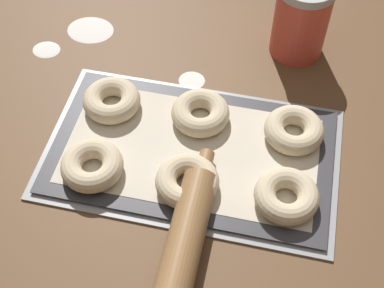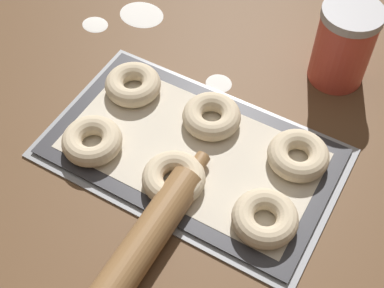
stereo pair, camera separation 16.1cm
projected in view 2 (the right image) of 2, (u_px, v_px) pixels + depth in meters
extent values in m
plane|color=brown|center=(189.00, 158.00, 0.92)|extent=(2.80, 2.80, 0.00)
cube|color=#93969B|center=(192.00, 153.00, 0.92)|extent=(0.50, 0.30, 0.01)
cube|color=#333338|center=(192.00, 151.00, 0.91)|extent=(0.48, 0.28, 0.00)
cube|color=beige|center=(192.00, 151.00, 0.91)|extent=(0.43, 0.23, 0.00)
torus|color=beige|center=(92.00, 141.00, 0.90)|extent=(0.10, 0.10, 0.03)
torus|color=beige|center=(174.00, 178.00, 0.86)|extent=(0.10, 0.10, 0.03)
torus|color=beige|center=(265.00, 218.00, 0.81)|extent=(0.10, 0.10, 0.03)
torus|color=beige|center=(133.00, 85.00, 0.98)|extent=(0.10, 0.10, 0.03)
torus|color=beige|center=(214.00, 117.00, 0.93)|extent=(0.10, 0.10, 0.03)
torus|color=beige|center=(298.00, 155.00, 0.88)|extent=(0.10, 0.10, 0.03)
cylinder|color=#DB4C3D|center=(343.00, 48.00, 0.98)|extent=(0.10, 0.10, 0.14)
cylinder|color=#B2B2B7|center=(353.00, 14.00, 0.91)|extent=(0.11, 0.11, 0.02)
cylinder|color=olive|center=(121.00, 276.00, 0.76)|extent=(0.06, 0.38, 0.06)
cylinder|color=olive|center=(196.00, 167.00, 0.87)|extent=(0.03, 0.05, 0.02)
ellipsoid|color=white|center=(95.00, 24.00, 1.12)|extent=(0.06, 0.05, 0.00)
ellipsoid|color=white|center=(142.00, 14.00, 1.14)|extent=(0.10, 0.08, 0.00)
ellipsoid|color=white|center=(219.00, 83.00, 1.02)|extent=(0.05, 0.05, 0.00)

